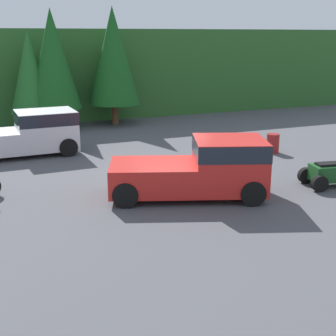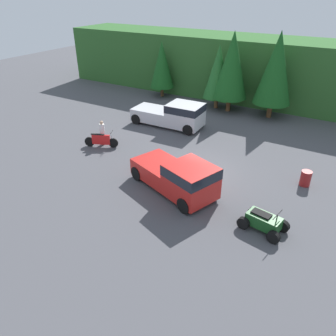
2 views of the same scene
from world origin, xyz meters
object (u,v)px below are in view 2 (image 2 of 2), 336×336
at_px(pickup_truck_second, 174,114).
at_px(rider_person, 102,132).
at_px(dirt_bike, 101,140).
at_px(steel_barrel, 306,178).
at_px(pickup_truck_red, 179,176).
at_px(quad_atv, 263,222).

bearing_deg(pickup_truck_second, rider_person, -117.97).
xyz_separation_m(pickup_truck_second, rider_person, (-2.64, -5.39, -0.09)).
bearing_deg(dirt_bike, steel_barrel, -15.08).
xyz_separation_m(pickup_truck_red, dirt_bike, (-7.39, 2.27, -0.54)).
distance_m(pickup_truck_red, dirt_bike, 7.75).
xyz_separation_m(pickup_truck_red, pickup_truck_second, (-4.93, 8.07, 0.00)).
height_order(dirt_bike, quad_atv, dirt_bike).
distance_m(pickup_truck_second, rider_person, 6.00).
height_order(pickup_truck_red, quad_atv, pickup_truck_red).
xyz_separation_m(pickup_truck_second, dirt_bike, (-2.46, -5.80, -0.55)).
relative_size(dirt_bike, quad_atv, 0.98).
relative_size(dirt_bike, rider_person, 1.27).
distance_m(dirt_bike, quad_atv, 12.54).
distance_m(pickup_truck_red, steel_barrel, 7.13).
bearing_deg(steel_barrel, rider_person, -173.29).
xyz_separation_m(rider_person, steel_barrel, (13.27, 1.56, -0.50)).
bearing_deg(steel_barrel, dirt_bike, -171.43).
height_order(rider_person, steel_barrel, rider_person).
bearing_deg(pickup_truck_red, pickup_truck_second, 141.33).
relative_size(quad_atv, rider_person, 1.29).
relative_size(pickup_truck_second, quad_atv, 2.57).
bearing_deg(pickup_truck_second, quad_atv, -44.10).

